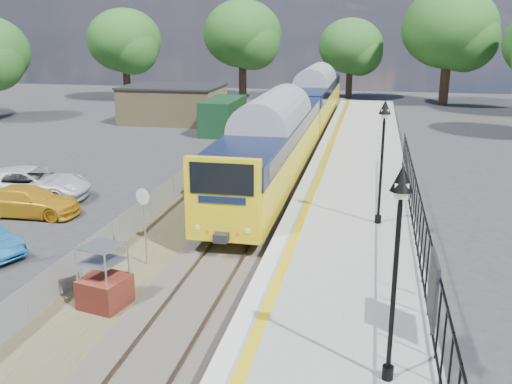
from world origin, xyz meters
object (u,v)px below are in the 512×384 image
(victorian_lamp_north, at_px, (383,133))
(brick_plinth, at_px, (104,277))
(victorian_lamp_south, at_px, (399,226))
(train, at_px, (300,113))
(car_yellow, at_px, (29,201))
(car_white, at_px, (30,184))
(speed_sign, at_px, (144,214))

(victorian_lamp_north, distance_m, brick_plinth, 10.82)
(victorian_lamp_south, xyz_separation_m, brick_plinth, (-8.03, 3.33, -3.34))
(train, distance_m, car_yellow, 19.79)
(train, distance_m, car_white, 18.68)
(speed_sign, height_order, car_white, speed_sign)
(victorian_lamp_north, bearing_deg, train, 106.61)
(victorian_lamp_north, height_order, car_yellow, victorian_lamp_north)
(speed_sign, relative_size, car_yellow, 0.63)
(victorian_lamp_south, relative_size, victorian_lamp_north, 1.00)
(brick_plinth, bearing_deg, car_white, 131.84)
(victorian_lamp_north, bearing_deg, brick_plinth, -139.61)
(victorian_lamp_north, xyz_separation_m, train, (-5.30, 17.77, -1.96))
(speed_sign, bearing_deg, car_white, 162.04)
(victorian_lamp_south, bearing_deg, train, 101.20)
(victorian_lamp_north, xyz_separation_m, brick_plinth, (-7.83, -6.67, -3.34))
(victorian_lamp_north, bearing_deg, car_yellow, 177.88)
(train, bearing_deg, car_white, -125.79)
(train, xyz_separation_m, car_white, (-10.89, -15.10, -1.56))
(victorian_lamp_south, xyz_separation_m, train, (-5.50, 27.77, -1.96))
(train, relative_size, speed_sign, 14.54)
(victorian_lamp_north, height_order, train, victorian_lamp_north)
(car_white, bearing_deg, victorian_lamp_north, -108.60)
(victorian_lamp_south, height_order, car_white, victorian_lamp_south)
(car_yellow, relative_size, car_white, 0.79)
(car_yellow, distance_m, car_white, 2.47)
(brick_plinth, bearing_deg, victorian_lamp_north, 40.39)
(victorian_lamp_south, bearing_deg, car_yellow, 145.07)
(victorian_lamp_south, relative_size, car_white, 0.81)
(train, distance_m, speed_sign, 21.52)
(victorian_lamp_south, relative_size, speed_sign, 1.64)
(train, distance_m, brick_plinth, 24.60)
(victorian_lamp_south, height_order, brick_plinth, victorian_lamp_south)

